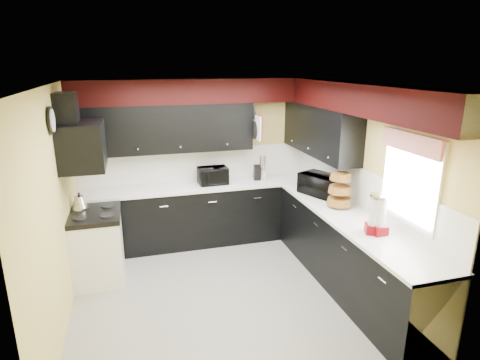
{
  "coord_description": "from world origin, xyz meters",
  "views": [
    {
      "loc": [
        -1.01,
        -4.27,
        2.73
      ],
      "look_at": [
        0.44,
        0.88,
        1.15
      ],
      "focal_mm": 30.0,
      "sensor_mm": 36.0,
      "label": 1
    }
  ],
  "objects_px": {
    "microwave": "(320,184)",
    "kettle": "(80,202)",
    "utensil_crock": "(262,174)",
    "toaster_oven": "(213,176)",
    "knife_block": "(257,173)"
  },
  "relations": [
    {
      "from": "toaster_oven",
      "to": "kettle",
      "type": "xyz_separation_m",
      "value": [
        -1.86,
        -0.56,
        -0.06
      ]
    },
    {
      "from": "toaster_oven",
      "to": "microwave",
      "type": "bearing_deg",
      "value": -35.95
    },
    {
      "from": "microwave",
      "to": "kettle",
      "type": "distance_m",
      "value": 3.21
    },
    {
      "from": "microwave",
      "to": "toaster_oven",
      "type": "bearing_deg",
      "value": 31.51
    },
    {
      "from": "microwave",
      "to": "kettle",
      "type": "bearing_deg",
      "value": 59.51
    },
    {
      "from": "utensil_crock",
      "to": "kettle",
      "type": "distance_m",
      "value": 2.75
    },
    {
      "from": "knife_block",
      "to": "utensil_crock",
      "type": "bearing_deg",
      "value": 30.82
    },
    {
      "from": "toaster_oven",
      "to": "kettle",
      "type": "relative_size",
      "value": 2.32
    },
    {
      "from": "toaster_oven",
      "to": "microwave",
      "type": "relative_size",
      "value": 0.83
    },
    {
      "from": "toaster_oven",
      "to": "knife_block",
      "type": "bearing_deg",
      "value": -0.59
    },
    {
      "from": "toaster_oven",
      "to": "kettle",
      "type": "bearing_deg",
      "value": -165.05
    },
    {
      "from": "microwave",
      "to": "utensil_crock",
      "type": "distance_m",
      "value": 1.09
    },
    {
      "from": "utensil_crock",
      "to": "knife_block",
      "type": "distance_m",
      "value": 0.12
    },
    {
      "from": "toaster_oven",
      "to": "microwave",
      "type": "height_order",
      "value": "microwave"
    },
    {
      "from": "utensil_crock",
      "to": "knife_block",
      "type": "relative_size",
      "value": 0.64
    }
  ]
}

